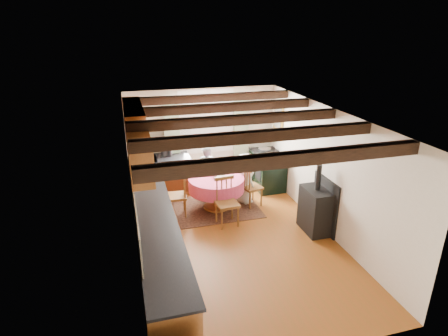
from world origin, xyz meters
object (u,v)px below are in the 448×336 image
object	(u,v)px
aga_range	(267,170)
cast_iron_stove	(316,199)
dining_table	(216,193)
chair_right	(252,186)
cup	(215,176)
child_right	(244,179)
child_far	(207,171)
chair_left	(177,194)
chair_near	(227,202)

from	to	relation	value
aga_range	cast_iron_stove	world-z (taller)	cast_iron_stove
dining_table	cast_iron_stove	world-z (taller)	cast_iron_stove
chair_right	cup	size ratio (longest dim) A/B	9.62
chair_right	cast_iron_stove	bearing A→B (deg)	-164.27
child_right	aga_range	bearing A→B (deg)	-70.35
chair_right	aga_range	xyz separation A→B (m)	(0.69, 0.83, -0.01)
chair_right	child_right	size ratio (longest dim) A/B	0.80
child_far	cast_iron_stove	bearing A→B (deg)	135.49
dining_table	chair_right	world-z (taller)	chair_right
child_far	cup	size ratio (longest dim) A/B	12.51
dining_table	child_right	xyz separation A→B (m)	(0.68, 0.12, 0.22)
dining_table	child_far	distance (m)	0.75
aga_range	cup	world-z (taller)	aga_range
chair_left	cup	world-z (taller)	chair_left
chair_near	cup	size ratio (longest dim) A/B	10.25
dining_table	chair_left	world-z (taller)	chair_left
dining_table	chair_right	size ratio (longest dim) A/B	1.28
aga_range	child_right	bearing A→B (deg)	-140.87
chair_near	chair_left	xyz separation A→B (m)	(-0.90, 0.67, -0.02)
chair_near	chair_right	world-z (taller)	chair_near
chair_left	chair_right	distance (m)	1.67
chair_near	cup	xyz separation A→B (m)	(-0.05, 0.77, 0.27)
aga_range	cast_iron_stove	distance (m)	2.22
chair_near	child_far	world-z (taller)	child_far
chair_left	child_right	xyz separation A→B (m)	(1.55, 0.20, 0.10)
chair_left	cast_iron_stove	bearing A→B (deg)	66.54
chair_left	child_right	distance (m)	1.56
chair_right	aga_range	distance (m)	1.08
chair_near	cup	bearing A→B (deg)	88.69
dining_table	aga_range	size ratio (longest dim) A/B	1.21
chair_near	cup	world-z (taller)	chair_near
dining_table	chair_left	distance (m)	0.88
cast_iron_stove	child_right	world-z (taller)	cast_iron_stove
chair_right	child_far	world-z (taller)	child_far
child_right	chair_left	bearing A→B (deg)	77.85
cup	aga_range	bearing A→B (deg)	26.55
child_right	chair_near	bearing A→B (deg)	123.66
aga_range	cast_iron_stove	xyz separation A→B (m)	(0.11, -2.21, 0.23)
dining_table	chair_near	distance (m)	0.75
chair_right	chair_near	bearing A→B (deg)	117.75
dining_table	cup	xyz separation A→B (m)	(-0.02, 0.03, 0.41)
chair_near	cast_iron_stove	distance (m)	1.72
chair_right	cup	xyz separation A→B (m)	(-0.82, 0.07, 0.30)
cup	chair_right	bearing A→B (deg)	-5.14
aga_range	cup	xyz separation A→B (m)	(-1.51, -0.76, 0.31)
cast_iron_stove	cup	xyz separation A→B (m)	(-1.62, 1.45, 0.08)
chair_left	child_far	bearing A→B (deg)	138.93
cast_iron_stove	child_right	size ratio (longest dim) A/B	1.18
dining_table	cast_iron_stove	xyz separation A→B (m)	(1.60, -1.42, 0.33)
child_far	child_right	xyz separation A→B (m)	(0.73, -0.59, -0.02)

